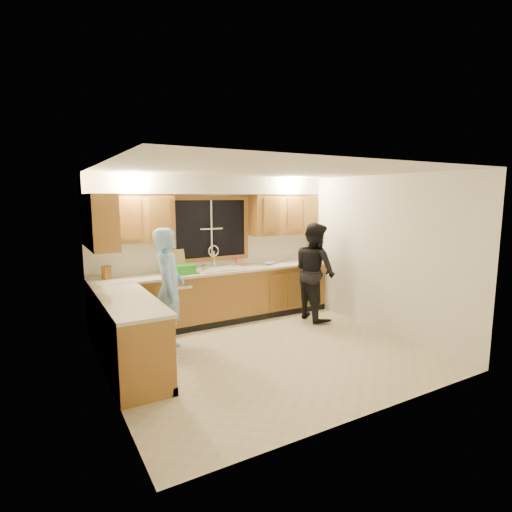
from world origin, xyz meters
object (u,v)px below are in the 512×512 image
Objects in this scene: man at (169,290)px; knife_block at (107,273)px; stove at (140,351)px; woman at (315,271)px; dishwasher at (172,305)px; soap_bottle at (239,261)px; dish_crate at (183,269)px; sink at (219,273)px; bowl at (269,263)px.

man reaches higher than knife_block.
knife_block is at bearing 90.20° from stove.
stove is 3.55m from woman.
woman is (2.69, 0.20, -0.01)m from man.
dishwasher is at bearing 1.36° from man.
woman reaches higher than soap_bottle.
dish_crate is (-2.20, 0.62, 0.14)m from woman.
sink reaches higher than soap_bottle.
dishwasher is 1.14m from knife_block.
soap_bottle reaches higher than dishwasher.
soap_bottle is (1.33, 0.19, 0.60)m from dishwasher.
knife_block reaches higher than dishwasher.
dishwasher is 2.55× the size of dish_crate.
sink is 4.68× the size of soap_bottle.
man is at bearing -157.74° from bowl.
sink is 1.01m from bowl.
bowl is at bearing -47.35° from man.
sink is 1.69m from woman.
dishwasher is 0.48× the size of woman.
dish_crate is (-0.66, -0.07, 0.13)m from sink.
sink is at bearing -34.04° from knife_block.
dishwasher is (-0.85, -0.01, -0.45)m from sink.
stove is 4.44× the size of bowl.
dishwasher is 4.04× the size of bowl.
stove is 3.08m from soap_bottle.
knife_block is 0.99× the size of bowl.
woman is 0.87m from bowl.
woman is at bearing -15.87° from dish_crate.
bowl reaches higher than dishwasher.
knife_block is 2.82m from bowl.
man is (-1.15, -0.89, 0.01)m from sink.
dish_crate is 1.16m from soap_bottle.
bowl is at bearing -0.31° from sink.
dishwasher is 0.91× the size of stove.
sink is 1.46m from man.
dish_crate is (1.14, 1.76, 0.55)m from stove.
sink reaches higher than dish_crate.
woman is at bearing -39.20° from soap_bottle.
stove is 4.48× the size of knife_block.
bowl is at bearing 32.93° from stove.
dishwasher is at bearing -179.72° from bowl.
bowl is (2.16, 0.88, 0.07)m from man.
knife_block is 1.09× the size of soap_bottle.
sink is 0.67m from dish_crate.
sink is 2.60m from stove.
sink is 1.05× the size of dishwasher.
soap_bottle is (2.28, 2.00, 0.56)m from stove.
bowl is (2.82, -0.11, -0.08)m from knife_block.
soap_bottle reaches higher than stove.
stove is (-1.80, -1.82, -0.41)m from sink.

